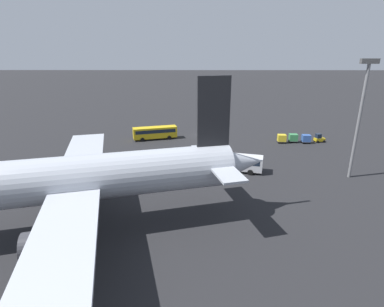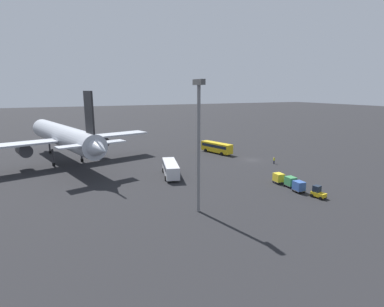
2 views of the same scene
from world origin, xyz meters
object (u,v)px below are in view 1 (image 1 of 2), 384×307
object	(u,v)px
shuttle_bus_far	(233,161)
cargo_cart_green	(293,138)
airplane	(62,181)
shuttle_bus_near	(155,132)
cargo_cart_yellow	(282,138)
worker_person	(222,129)
baggage_tug	(319,138)
cargo_cart_blue	(306,138)

from	to	relation	value
shuttle_bus_far	cargo_cart_green	xyz separation A→B (m)	(-16.86, -18.34, -0.63)
airplane	shuttle_bus_near	world-z (taller)	airplane
shuttle_bus_far	cargo_cart_yellow	bearing A→B (deg)	-113.57
shuttle_bus_near	worker_person	world-z (taller)	shuttle_bus_near
worker_person	cargo_cart_yellow	bearing A→B (deg)	143.41
baggage_tug	cargo_cart_blue	distance (m)	3.67
shuttle_bus_far	cargo_cart_blue	xyz separation A→B (m)	(-19.76, -17.69, -0.63)
baggage_tug	cargo_cart_blue	world-z (taller)	baggage_tug
shuttle_bus_far	cargo_cart_yellow	size ratio (longest dim) A/B	5.24
baggage_tug	worker_person	xyz separation A→B (m)	(22.74, -9.17, -0.07)
shuttle_bus_near	shuttle_bus_far	distance (m)	26.93
airplane	shuttle_bus_near	distance (m)	41.83
cargo_cart_green	baggage_tug	bearing A→B (deg)	-176.96
shuttle_bus_near	cargo_cart_blue	xyz separation A→B (m)	(-36.75, 3.21, -0.69)
cargo_cart_yellow	baggage_tug	bearing A→B (deg)	-175.11
shuttle_bus_far	baggage_tug	size ratio (longest dim) A/B	4.24
airplane	cargo_cart_green	world-z (taller)	airplane
baggage_tug	worker_person	bearing A→B (deg)	-31.91
airplane	cargo_cart_blue	distance (m)	57.01
airplane	cargo_cart_green	distance (m)	55.35
airplane	baggage_tug	xyz separation A→B (m)	(-45.65, -38.97, -5.93)
shuttle_bus_far	cargo_cart_blue	size ratio (longest dim) A/B	5.24
airplane	shuttle_bus_near	size ratio (longest dim) A/B	4.55
airplane	baggage_tug	world-z (taller)	airplane
shuttle_bus_far	cargo_cart_blue	bearing A→B (deg)	-123.75
baggage_tug	cargo_cart_yellow	distance (m)	9.35
cargo_cart_blue	cargo_cart_green	bearing A→B (deg)	-12.69
shuttle_bus_far	worker_person	bearing A→B (deg)	-76.70
airplane	worker_person	size ratio (longest dim) A/B	29.03
baggage_tug	worker_person	world-z (taller)	baggage_tug
cargo_cart_green	cargo_cart_yellow	bearing A→B (deg)	8.93
shuttle_bus_near	baggage_tug	bearing A→B (deg)	160.64
cargo_cart_yellow	cargo_cart_green	bearing A→B (deg)	-171.07
baggage_tug	cargo_cart_green	world-z (taller)	baggage_tug
shuttle_bus_far	shuttle_bus_near	bearing A→B (deg)	-36.46
cargo_cart_blue	cargo_cart_yellow	distance (m)	5.80
shuttle_bus_far	cargo_cart_yellow	distance (m)	22.70
shuttle_bus_near	cargo_cart_blue	world-z (taller)	shuttle_bus_near
shuttle_bus_far	cargo_cart_green	distance (m)	24.92
airplane	worker_person	bearing A→B (deg)	-130.43
baggage_tug	cargo_cart_yellow	xyz separation A→B (m)	(9.32, 0.80, 0.25)
worker_person	cargo_cart_yellow	xyz separation A→B (m)	(-13.42, 9.97, 0.32)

